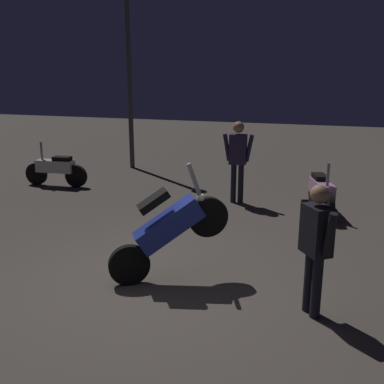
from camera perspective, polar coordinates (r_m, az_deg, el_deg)
The scene contains 7 objects.
ground_plane at distance 6.28m, azimuth -5.51°, elevation -11.31°, with size 40.00×40.00×0.00m, color #4C443D.
motorcycle_blue_foreground at distance 6.04m, azimuth -3.02°, elevation -4.69°, with size 1.44×1.00×1.63m.
motorcycle_pink_parked_left at distance 9.39m, azimuth 16.17°, elevation -0.00°, with size 0.59×1.61×1.11m.
motorcycle_white_parked_right at distance 11.69m, azimuth -16.99°, elevation 2.84°, with size 1.66×0.38×1.11m.
person_rider_beside at distance 5.30m, azimuth 15.56°, elevation -5.90°, with size 0.46×0.58×1.58m.
person_bystander_far at distance 9.65m, azimuth 5.87°, elevation 4.77°, with size 0.67×0.26×1.78m.
streetlamp_near at distance 13.32m, azimuth -8.12°, elevation 17.42°, with size 0.36×0.36×5.34m.
Camera 1 is at (2.31, -5.14, 2.78)m, focal length 41.79 mm.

